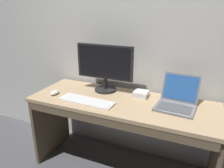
# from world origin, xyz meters

# --- Properties ---
(ground_plane) EXTENTS (14.00, 14.00, 0.00)m
(ground_plane) POSITION_xyz_m (0.00, 0.00, 0.00)
(ground_plane) COLOR #4C4C51
(back_wall) EXTENTS (4.27, 0.04, 2.71)m
(back_wall) POSITION_xyz_m (0.00, 0.35, 1.35)
(back_wall) COLOR silver
(back_wall) RESTS_ON ground
(desk) EXTENTS (1.62, 0.59, 0.73)m
(desk) POSITION_xyz_m (0.00, -0.01, 0.56)
(desk) COLOR tan
(desk) RESTS_ON ground
(laptop_space_gray) EXTENTS (0.33, 0.35, 0.24)m
(laptop_space_gray) POSITION_xyz_m (0.45, 0.06, 0.77)
(laptop_space_gray) COLOR slate
(laptop_space_gray) RESTS_ON desk
(external_monitor) EXTENTS (0.55, 0.21, 0.45)m
(external_monitor) POSITION_xyz_m (-0.23, 0.15, 0.98)
(external_monitor) COLOR black
(external_monitor) RESTS_ON desk
(wired_keyboard) EXTENTS (0.50, 0.17, 0.02)m
(wired_keyboard) POSITION_xyz_m (-0.27, -0.14, 0.74)
(wired_keyboard) COLOR white
(wired_keyboard) RESTS_ON desk
(computer_mouse) EXTENTS (0.06, 0.10, 0.04)m
(computer_mouse) POSITION_xyz_m (-0.62, -0.12, 0.75)
(computer_mouse) COLOR white
(computer_mouse) RESTS_ON desk
(external_drive_box) EXTENTS (0.13, 0.12, 0.05)m
(external_drive_box) POSITION_xyz_m (0.13, 0.15, 0.75)
(external_drive_box) COLOR silver
(external_drive_box) RESTS_ON desk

